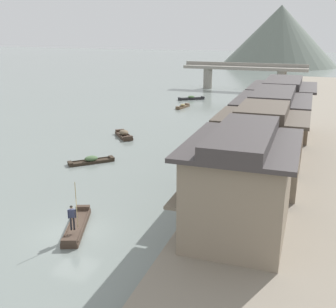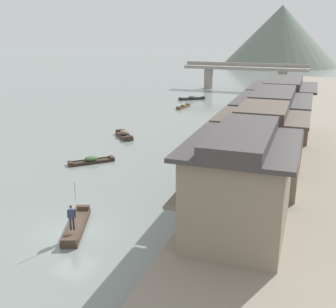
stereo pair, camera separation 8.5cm
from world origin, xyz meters
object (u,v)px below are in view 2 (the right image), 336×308
boatman_person (72,214)px  boat_moored_second (211,154)px  mooring_post_dock_mid (222,166)px  boat_midriver_drifting (91,160)px  boat_foreground_poled (77,226)px  house_waterfront_tall (271,126)px  boat_moored_far (124,134)px  boat_moored_nearest (183,106)px  house_waterfront_second (260,148)px  house_waterfront_nearest (240,184)px  mooring_post_dock_near (195,205)px  stone_bridge (245,72)px  boat_moored_third (192,98)px  house_waterfront_narrow (282,108)px

boatman_person → boat_moored_second: boatman_person is taller
mooring_post_dock_mid → boat_midriver_drifting: bearing=176.7°
boat_foreground_poled → house_waterfront_tall: 19.84m
boat_foreground_poled → boat_moored_far: bearing=107.5°
boat_moored_nearest → house_waterfront_second: size_ratio=0.53×
boat_moored_far → house_waterfront_nearest: bearing=-50.3°
house_waterfront_tall → boat_moored_second: bearing=166.0°
boat_moored_second → house_waterfront_tall: 7.00m
house_waterfront_nearest → mooring_post_dock_near: (-3.11, 1.81, -2.55)m
boat_moored_nearest → mooring_post_dock_near: bearing=-71.6°
house_waterfront_second → boat_foreground_poled: bearing=-138.7°
boat_moored_nearest → boat_moored_far: boat_moored_far is taller
boat_moored_second → stone_bridge: bearing=95.4°
boat_moored_nearest → boat_moored_third: size_ratio=0.82×
house_waterfront_narrow → boat_moored_third: bearing=125.6°
stone_bridge → boat_foreground_poled: bearing=-90.1°
mooring_post_dock_mid → stone_bridge: 52.95m
boat_moored_third → mooring_post_dock_mid: (13.51, -37.74, 1.09)m
house_waterfront_nearest → stone_bridge: bearing=99.0°
house_waterfront_second → boat_midriver_drifting: bearing=168.6°
stone_bridge → house_waterfront_nearest: bearing=-81.0°
boat_moored_third → house_waterfront_nearest: size_ratio=0.52×
boat_moored_nearest → house_waterfront_narrow: (16.14, -15.97, 3.64)m
house_waterfront_second → house_waterfront_narrow: (0.19, 16.47, -0.02)m
boatman_person → mooring_post_dock_near: bearing=33.7°
boat_moored_second → house_waterfront_tall: bearing=-14.0°
boatman_person → stone_bridge: 64.99m
house_waterfront_tall → mooring_post_dock_near: 14.01m
boat_moored_far → stone_bridge: 42.78m
boat_moored_second → house_waterfront_tall: size_ratio=0.53×
boat_moored_far → boat_midriver_drifting: 9.70m
boat_moored_second → boat_moored_third: bearing=109.5°
boat_moored_far → boatman_person: bearing=-72.3°
boat_midriver_drifting → house_waterfront_narrow: house_waterfront_narrow is taller
boatman_person → house_waterfront_narrow: bearing=69.4°
house_waterfront_tall → mooring_post_dock_near: bearing=-103.8°
house_waterfront_nearest → boat_moored_far: bearing=129.7°
house_waterfront_nearest → stone_bridge: size_ratio=0.34×
boat_moored_third → boat_moored_far: 27.38m
house_waterfront_nearest → mooring_post_dock_mid: bearing=107.3°
boatman_person → boat_moored_far: 24.04m
boat_foreground_poled → house_waterfront_narrow: bearing=67.8°
house_waterfront_nearest → mooring_post_dock_mid: size_ratio=9.42×
boat_moored_second → house_waterfront_second: bearing=-57.7°
boat_foreground_poled → boat_midriver_drifting: 13.47m
boat_moored_far → house_waterfront_tall: bearing=-16.9°
boat_midriver_drifting → mooring_post_dock_mid: mooring_post_dock_mid is taller
boat_foreground_poled → house_waterfront_nearest: size_ratio=0.60×
house_waterfront_second → mooring_post_dock_mid: 4.86m
house_waterfront_tall → house_waterfront_narrow: size_ratio=1.01×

